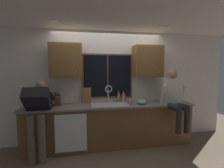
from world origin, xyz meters
TOP-DOWN VIEW (x-y plane):
  - back_wall at (0.00, 0.06)m, footprint 5.99×0.12m
  - ceiling at (0.00, -1.60)m, footprint 5.99×4.40m
  - ceiling_downlight_left at (-1.08, -0.60)m, footprint 0.14×0.14m
  - ceiling_downlight_right at (1.08, -0.60)m, footprint 0.14×0.14m
  - window_glass at (-0.02, -0.01)m, footprint 1.10×0.02m
  - window_frame_top at (-0.02, -0.02)m, footprint 1.17×0.02m
  - window_frame_bottom at (-0.02, -0.02)m, footprint 1.17×0.02m
  - window_frame_left at (-0.59, -0.02)m, footprint 0.03×0.02m
  - window_frame_right at (0.55, -0.02)m, footprint 0.03×0.02m
  - window_mullion_center at (-0.02, -0.02)m, footprint 0.02×0.02m
  - lower_cabinet_run at (0.00, -0.29)m, footprint 3.59×0.58m
  - countertop at (0.00, -0.31)m, footprint 3.65×0.62m
  - dishwasher_front at (-0.83, -0.61)m, footprint 0.60×0.02m
  - upper_cabinet_left at (-0.93, -0.17)m, footprint 0.66×0.36m
  - upper_cabinet_right at (0.89, -0.17)m, footprint 0.66×0.36m
  - sink at (-0.02, -0.30)m, footprint 0.80×0.46m
  - faucet at (-0.01, -0.12)m, footprint 0.18×0.09m
  - person_standing at (-1.42, -0.58)m, footprint 0.53×0.72m
  - person_sitting_on_counter at (1.35, -0.57)m, footprint 0.54×0.65m
  - knife_block at (-1.12, -0.22)m, footprint 0.12×0.18m
  - cutting_board at (-0.52, -0.09)m, footprint 0.22×0.10m
  - mixing_bowl at (0.67, -0.38)m, footprint 0.23×0.23m
  - soap_dispenser at (0.38, -0.49)m, footprint 0.06×0.07m
  - bottle_green_glass at (0.33, -0.13)m, footprint 0.07×0.07m
  - bottle_tall_clear at (0.22, -0.12)m, footprint 0.07×0.07m

SIDE VIEW (x-z plane):
  - lower_cabinet_run at x=0.00m, z-range 0.00..0.88m
  - dishwasher_front at x=-0.83m, z-range 0.09..0.83m
  - sink at x=-0.02m, z-range 0.72..0.93m
  - countertop at x=0.00m, z-range 0.88..0.92m
  - person_standing at x=-1.42m, z-range 0.19..1.67m
  - mixing_bowl at x=0.67m, z-range 0.91..1.03m
  - soap_dispenser at x=0.38m, z-range 0.90..1.07m
  - bottle_green_glass at x=0.33m, z-range 0.90..1.16m
  - knife_block at x=-1.12m, z-range 0.87..1.19m
  - bottle_tall_clear at x=0.22m, z-range 0.90..1.16m
  - window_frame_bottom at x=-0.02m, z-range 1.01..1.05m
  - cutting_board at x=-0.52m, z-range 0.92..1.28m
  - person_sitting_on_counter at x=1.35m, z-range 0.47..1.73m
  - faucet at x=-0.01m, z-range 0.97..1.37m
  - back_wall at x=0.00m, z-range 0.00..2.55m
  - window_glass at x=-0.02m, z-range 1.05..2.00m
  - window_frame_left at x=-0.59m, z-range 1.05..2.00m
  - window_frame_right at x=0.55m, z-range 1.05..2.00m
  - window_mullion_center at x=-0.02m, z-range 1.05..2.00m
  - upper_cabinet_left at x=-0.93m, z-range 1.50..2.22m
  - upper_cabinet_right at x=0.89m, z-range 1.50..2.22m
  - window_frame_top at x=-0.02m, z-range 2.00..2.04m
  - ceiling_downlight_left at x=-1.08m, z-range 2.54..2.55m
  - ceiling_downlight_right at x=1.08m, z-range 2.54..2.55m
  - ceiling at x=0.00m, z-range 2.55..2.59m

